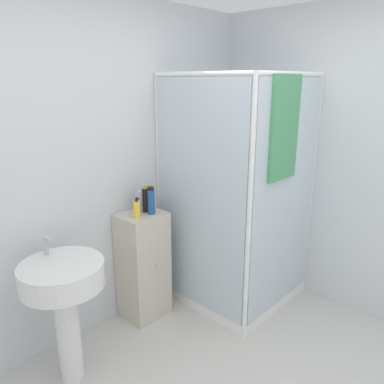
# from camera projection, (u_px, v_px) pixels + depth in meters

# --- Properties ---
(wall_back) EXTENTS (6.40, 0.06, 2.50)m
(wall_back) POSITION_uv_depth(u_px,v_px,m) (80.00, 175.00, 2.69)
(wall_back) COLOR silver
(wall_back) RESTS_ON ground_plane
(shower_enclosure) EXTENTS (0.97, 1.00, 1.97)m
(shower_enclosure) POSITION_uv_depth(u_px,v_px,m) (237.00, 245.00, 3.28)
(shower_enclosure) COLOR white
(shower_enclosure) RESTS_ON ground_plane
(vanity_cabinet) EXTENTS (0.35, 0.33, 0.90)m
(vanity_cabinet) POSITION_uv_depth(u_px,v_px,m) (143.00, 265.00, 3.07)
(vanity_cabinet) COLOR beige
(vanity_cabinet) RESTS_ON ground_plane
(sink) EXTENTS (0.52, 0.52, 0.97)m
(sink) POSITION_uv_depth(u_px,v_px,m) (64.00, 292.00, 2.33)
(sink) COLOR white
(sink) RESTS_ON ground_plane
(soap_dispenser) EXTENTS (0.05, 0.05, 0.16)m
(soap_dispenser) POSITION_uv_depth(u_px,v_px,m) (137.00, 209.00, 2.84)
(soap_dispenser) COLOR yellow
(soap_dispenser) RESTS_ON vanity_cabinet
(shampoo_bottle_tall_black) EXTENTS (0.06, 0.06, 0.22)m
(shampoo_bottle_tall_black) POSITION_uv_depth(u_px,v_px,m) (146.00, 199.00, 2.96)
(shampoo_bottle_tall_black) COLOR black
(shampoo_bottle_tall_black) RESTS_ON vanity_cabinet
(shampoo_bottle_blue) EXTENTS (0.06, 0.06, 0.22)m
(shampoo_bottle_blue) POSITION_uv_depth(u_px,v_px,m) (151.00, 201.00, 2.90)
(shampoo_bottle_blue) COLOR #1E4C93
(shampoo_bottle_blue) RESTS_ON vanity_cabinet
(lotion_bottle_white) EXTENTS (0.04, 0.04, 0.19)m
(lotion_bottle_white) POSITION_uv_depth(u_px,v_px,m) (139.00, 203.00, 2.94)
(lotion_bottle_white) COLOR #B299C6
(lotion_bottle_white) RESTS_ON vanity_cabinet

